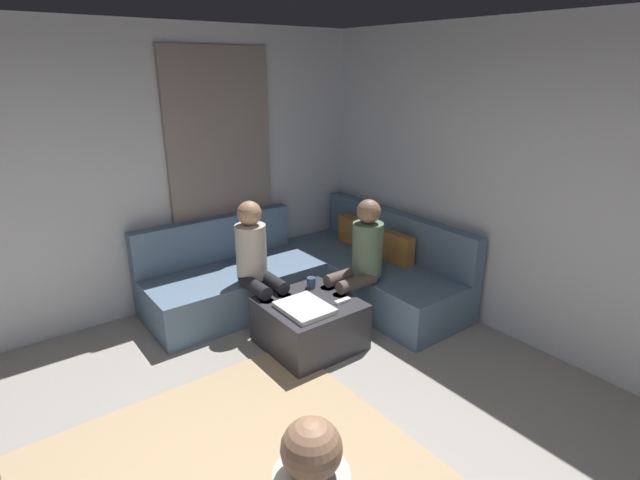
{
  "coord_description": "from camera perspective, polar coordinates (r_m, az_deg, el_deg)",
  "views": [
    {
      "loc": [
        1.64,
        -0.84,
        2.32
      ],
      "look_at": [
        -1.63,
        1.63,
        0.85
      ],
      "focal_mm": 27.41,
      "sensor_mm": 36.0,
      "label": 1
    }
  ],
  "objects": [
    {
      "name": "ottoman",
      "position": [
        4.3,
        -1.23,
        -9.69
      ],
      "size": [
        0.76,
        0.76,
        0.42
      ],
      "primitive_type": "cube",
      "color": "#333338",
      "rests_on": "ground_plane"
    },
    {
      "name": "person_on_couch_back",
      "position": [
        4.46,
        4.6,
        -2.2
      ],
      "size": [
        0.3,
        0.6,
        1.2
      ],
      "rotation": [
        0.0,
        0.0,
        3.14
      ],
      "color": "brown",
      "rests_on": "ground_plane"
    },
    {
      "name": "curtain_panel",
      "position": [
        5.08,
        -11.35,
        7.2
      ],
      "size": [
        0.06,
        1.1,
        2.5
      ],
      "primitive_type": "cube",
      "color": "gray",
      "rests_on": "ground_plane"
    },
    {
      "name": "person_on_couch_side",
      "position": [
        4.42,
        -7.37,
        -2.56
      ],
      "size": [
        0.6,
        0.3,
        1.2
      ],
      "rotation": [
        0.0,
        0.0,
        -1.57
      ],
      "color": "black",
      "rests_on": "ground_plane"
    },
    {
      "name": "sectional_couch",
      "position": [
        5.04,
        -0.84,
        -4.14
      ],
      "size": [
        2.1,
        2.55,
        0.87
      ],
      "color": "slate",
      "rests_on": "ground_plane"
    },
    {
      "name": "coffee_mug",
      "position": [
        4.43,
        -1.03,
        -4.98
      ],
      "size": [
        0.08,
        0.08,
        0.1
      ],
      "primitive_type": "cylinder",
      "color": "#334C72",
      "rests_on": "ottoman"
    },
    {
      "name": "game_remote",
      "position": [
        4.19,
        2.66,
        -7.11
      ],
      "size": [
        0.05,
        0.15,
        0.02
      ],
      "primitive_type": "cube",
      "color": "white",
      "rests_on": "ottoman"
    },
    {
      "name": "folded_blanket",
      "position": [
        4.05,
        -1.81,
        -7.91
      ],
      "size": [
        0.44,
        0.36,
        0.04
      ],
      "primitive_type": "cube",
      "color": "white",
      "rests_on": "ottoman"
    },
    {
      "name": "wall_back",
      "position": [
        4.23,
        28.7,
        4.02
      ],
      "size": [
        6.0,
        0.12,
        2.7
      ],
      "primitive_type": "cube",
      "color": "silver",
      "rests_on": "ground_plane"
    },
    {
      "name": "wall_left",
      "position": [
        4.76,
        -26.2,
        5.94
      ],
      "size": [
        0.12,
        6.0,
        2.7
      ],
      "primitive_type": "cube",
      "color": "silver",
      "rests_on": "ground_plane"
    }
  ]
}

